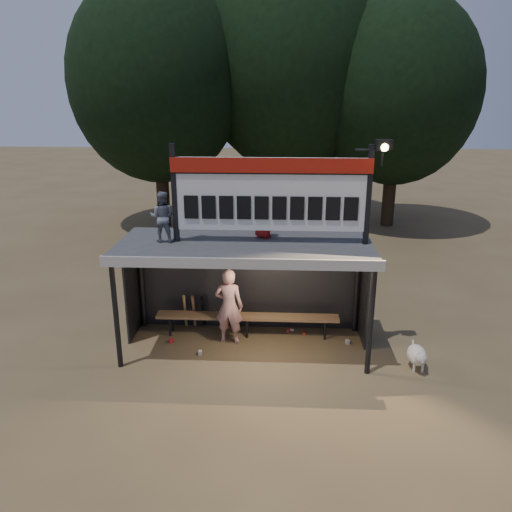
{
  "coord_description": "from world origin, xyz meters",
  "views": [
    {
      "loc": [
        0.7,
        -9.4,
        5.12
      ],
      "look_at": [
        0.2,
        0.4,
        1.9
      ],
      "focal_mm": 35.0,
      "sensor_mm": 36.0,
      "label": 1
    }
  ],
  "objects": [
    {
      "name": "child_b",
      "position": [
        0.35,
        0.35,
        2.78
      ],
      "size": [
        0.53,
        0.5,
        0.92
      ],
      "primitive_type": "imported",
      "rotation": [
        0.0,
        0.0,
        2.52
      ],
      "color": "#A11918",
      "rests_on": "dugout_shelter"
    },
    {
      "name": "dugout_shelter",
      "position": [
        0.0,
        0.24,
        1.85
      ],
      "size": [
        5.1,
        2.08,
        2.32
      ],
      "color": "#3C3C3E",
      "rests_on": "ground"
    },
    {
      "name": "bats",
      "position": [
        -1.23,
        0.82,
        0.43
      ],
      "size": [
        0.48,
        0.33,
        0.84
      ],
      "color": "#A6804D",
      "rests_on": "ground"
    },
    {
      "name": "dog",
      "position": [
        3.39,
        -0.68,
        0.28
      ],
      "size": [
        0.36,
        0.81,
        0.49
      ],
      "color": "#EEE7CE",
      "rests_on": "ground"
    },
    {
      "name": "ground",
      "position": [
        0.0,
        0.0,
        0.0
      ],
      "size": [
        80.0,
        80.0,
        0.0
      ],
      "primitive_type": "plane",
      "color": "brown",
      "rests_on": "ground"
    },
    {
      "name": "tree_right",
      "position": [
        5.0,
        10.5,
        5.19
      ],
      "size": [
        6.08,
        6.08,
        8.72
      ],
      "color": "#312315",
      "rests_on": "ground"
    },
    {
      "name": "litter",
      "position": [
        0.35,
        0.42,
        0.04
      ],
      "size": [
        3.89,
        1.26,
        0.08
      ],
      "color": "red",
      "rests_on": "ground"
    },
    {
      "name": "tree_left",
      "position": [
        -4.0,
        10.0,
        5.51
      ],
      "size": [
        6.46,
        6.46,
        9.27
      ],
      "color": "#302115",
      "rests_on": "ground"
    },
    {
      "name": "child_a",
      "position": [
        -1.61,
        -0.04,
        2.82
      ],
      "size": [
        0.5,
        0.4,
        1.0
      ],
      "primitive_type": "imported",
      "rotation": [
        0.0,
        0.0,
        3.11
      ],
      "color": "slate",
      "rests_on": "dugout_shelter"
    },
    {
      "name": "scoreboard_assembly",
      "position": [
        0.56,
        -0.01,
        3.32
      ],
      "size": [
        4.1,
        0.27,
        1.99
      ],
      "color": "black",
      "rests_on": "dugout_shelter"
    },
    {
      "name": "bench",
      "position": [
        0.0,
        0.55,
        0.43
      ],
      "size": [
        4.0,
        0.35,
        0.48
      ],
      "color": "olive",
      "rests_on": "ground"
    },
    {
      "name": "tree_mid",
      "position": [
        1.0,
        11.5,
        6.17
      ],
      "size": [
        7.22,
        7.22,
        10.36
      ],
      "color": "black",
      "rests_on": "ground"
    },
    {
      "name": "player",
      "position": [
        -0.36,
        0.23,
        0.83
      ],
      "size": [
        0.65,
        0.48,
        1.66
      ],
      "primitive_type": "imported",
      "rotation": [
        0.0,
        0.0,
        3.01
      ],
      "color": "white",
      "rests_on": "ground"
    }
  ]
}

